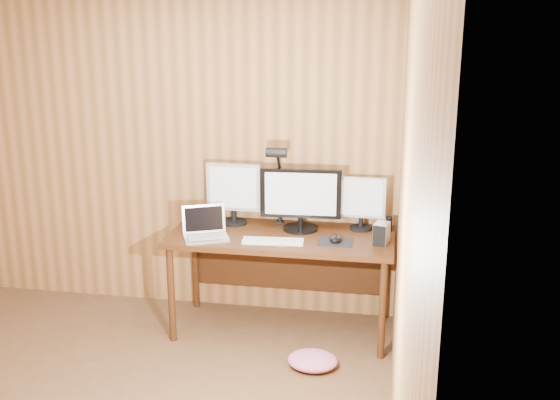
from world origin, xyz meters
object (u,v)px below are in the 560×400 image
(desk_lamp, at_px, (278,174))
(phone, at_px, (282,243))
(monitor_left, at_px, (234,192))
(monitor_right, at_px, (362,202))
(laptop, at_px, (205,230))
(mouse, at_px, (335,239))
(desk, at_px, (283,247))
(keyboard, at_px, (273,241))
(speaker, at_px, (389,224))
(monitor_center, at_px, (301,198))
(hard_drive, at_px, (381,233))

(desk_lamp, bearing_deg, phone, -81.04)
(monitor_left, distance_m, monitor_right, 0.95)
(laptop, distance_m, mouse, 0.92)
(monitor_right, bearing_deg, desk_lamp, -174.85)
(desk, relative_size, monitor_right, 4.10)
(keyboard, xyz_separation_m, phone, (0.07, -0.03, -0.00))
(monitor_right, xyz_separation_m, speaker, (0.20, -0.01, -0.15))
(laptop, bearing_deg, mouse, -20.91)
(monitor_center, bearing_deg, desk_lamp, 163.75)
(monitor_left, xyz_separation_m, monitor_right, (0.95, 0.02, -0.04))
(desk, distance_m, phone, 0.31)
(monitor_right, bearing_deg, phone, -139.69)
(mouse, bearing_deg, monitor_left, 166.36)
(mouse, bearing_deg, hard_drive, 11.03)
(phone, bearing_deg, hard_drive, 12.06)
(keyboard, relative_size, speaker, 3.91)
(monitor_right, distance_m, desk_lamp, 0.64)
(keyboard, xyz_separation_m, desk_lamp, (-0.03, 0.35, 0.39))
(desk, bearing_deg, phone, -81.40)
(monitor_center, distance_m, monitor_right, 0.44)
(monitor_left, height_order, monitor_right, monitor_left)
(monitor_right, xyz_separation_m, keyboard, (-0.58, -0.39, -0.20))
(desk, height_order, hard_drive, hard_drive)
(mouse, relative_size, speaker, 1.11)
(mouse, distance_m, hard_drive, 0.32)
(monitor_center, relative_size, monitor_left, 1.27)
(laptop, height_order, hard_drive, laptop)
(desk_lamp, bearing_deg, laptop, -151.06)
(desk, xyz_separation_m, mouse, (0.40, -0.17, 0.15))
(hard_drive, bearing_deg, mouse, -162.06)
(phone, relative_size, desk_lamp, 0.15)
(laptop, bearing_deg, monitor_right, -5.28)
(monitor_left, xyz_separation_m, laptop, (-0.13, -0.34, -0.19))
(speaker, bearing_deg, phone, -149.92)
(mouse, height_order, hard_drive, hard_drive)
(desk, bearing_deg, mouse, -23.31)
(monitor_left, height_order, laptop, monitor_left)
(keyboard, bearing_deg, laptop, 171.80)
(hard_drive, bearing_deg, speaker, 93.81)
(desk_lamp, bearing_deg, monitor_left, 171.09)
(desk, relative_size, mouse, 13.06)
(phone, distance_m, desk_lamp, 0.55)
(speaker, bearing_deg, monitor_left, -179.20)
(monitor_center, bearing_deg, monitor_right, 7.52)
(desk, bearing_deg, monitor_left, 162.98)
(desk, xyz_separation_m, keyboard, (-0.03, -0.25, 0.13))
(desk, distance_m, mouse, 0.46)
(desk, height_order, mouse, mouse)
(keyboard, bearing_deg, desk_lamp, 89.73)
(laptop, height_order, keyboard, laptop)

